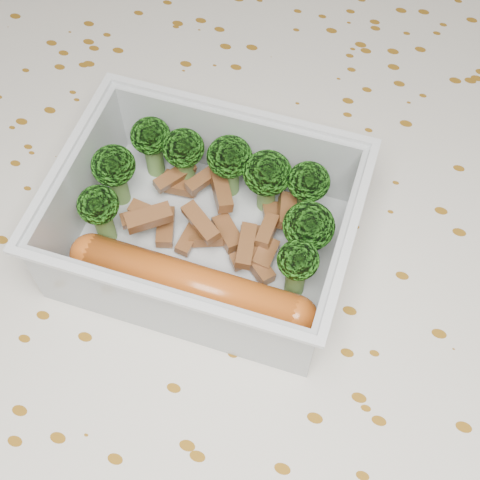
% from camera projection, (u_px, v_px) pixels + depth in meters
% --- Properties ---
extents(dining_table, '(1.40, 0.90, 0.75)m').
position_uv_depth(dining_table, '(237.00, 320.00, 0.53)').
color(dining_table, brown).
rests_on(dining_table, ground).
extents(tablecloth, '(1.46, 0.96, 0.19)m').
position_uv_depth(tablecloth, '(237.00, 292.00, 0.49)').
color(tablecloth, silver).
rests_on(tablecloth, dining_table).
extents(lunch_container, '(0.19, 0.15, 0.07)m').
position_uv_depth(lunch_container, '(205.00, 230.00, 0.44)').
color(lunch_container, silver).
rests_on(lunch_container, tablecloth).
extents(broccoli_florets, '(0.17, 0.09, 0.05)m').
position_uv_depth(broccoli_florets, '(222.00, 185.00, 0.44)').
color(broccoli_florets, '#608C3F').
rests_on(broccoli_florets, lunch_container).
extents(meat_pile, '(0.12, 0.07, 0.03)m').
position_uv_depth(meat_pile, '(214.00, 219.00, 0.45)').
color(meat_pile, brown).
rests_on(meat_pile, lunch_container).
extents(sausage, '(0.17, 0.03, 0.03)m').
position_uv_depth(sausage, '(191.00, 285.00, 0.42)').
color(sausage, '#BD5318').
rests_on(sausage, lunch_container).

